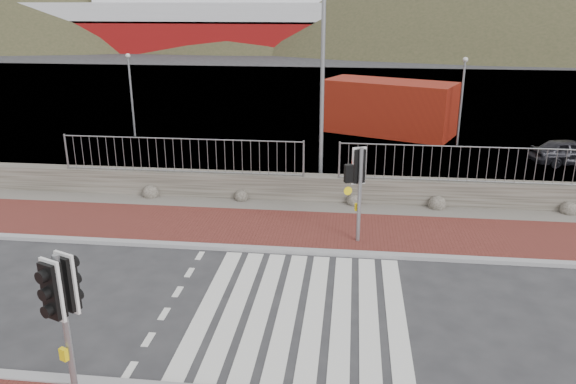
# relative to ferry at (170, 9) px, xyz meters

# --- Properties ---
(ground) EXTENTS (220.00, 220.00, 0.00)m
(ground) POSITION_rel_ferry_xyz_m (24.65, -67.90, -5.36)
(ground) COLOR #28282B
(ground) RESTS_ON ground
(sidewalk_far) EXTENTS (40.00, 3.00, 0.08)m
(sidewalk_far) POSITION_rel_ferry_xyz_m (24.65, -63.40, -5.32)
(sidewalk_far) COLOR maroon
(sidewalk_far) RESTS_ON ground
(kerb_far) EXTENTS (40.00, 0.25, 0.12)m
(kerb_far) POSITION_rel_ferry_xyz_m (24.65, -64.90, -5.31)
(kerb_far) COLOR gray
(kerb_far) RESTS_ON ground
(zebra_crossing) EXTENTS (4.62, 5.60, 0.01)m
(zebra_crossing) POSITION_rel_ferry_xyz_m (24.65, -67.90, -5.36)
(zebra_crossing) COLOR silver
(zebra_crossing) RESTS_ON ground
(gravel_strip) EXTENTS (40.00, 1.50, 0.06)m
(gravel_strip) POSITION_rel_ferry_xyz_m (24.65, -61.40, -5.33)
(gravel_strip) COLOR #59544C
(gravel_strip) RESTS_ON ground
(stone_wall) EXTENTS (40.00, 0.60, 0.90)m
(stone_wall) POSITION_rel_ferry_xyz_m (24.65, -60.60, -4.91)
(stone_wall) COLOR #454138
(stone_wall) RESTS_ON ground
(railing) EXTENTS (18.07, 0.07, 1.22)m
(railing) POSITION_rel_ferry_xyz_m (24.65, -60.75, -3.54)
(railing) COLOR gray
(railing) RESTS_ON stone_wall
(quay) EXTENTS (120.00, 40.00, 0.50)m
(quay) POSITION_rel_ferry_xyz_m (24.65, -40.00, -5.36)
(quay) COLOR #4C4C4F
(quay) RESTS_ON ground
(water) EXTENTS (220.00, 50.00, 0.05)m
(water) POSITION_rel_ferry_xyz_m (24.65, -5.00, -5.36)
(water) COLOR #3F4C54
(water) RESTS_ON ground
(ferry) EXTENTS (50.00, 16.00, 20.00)m
(ferry) POSITION_rel_ferry_xyz_m (0.00, 0.00, 0.00)
(ferry) COLOR maroon
(ferry) RESTS_ON ground
(hills_backdrop) EXTENTS (254.00, 90.00, 100.00)m
(hills_backdrop) POSITION_rel_ferry_xyz_m (31.40, 20.00, -28.42)
(hills_backdrop) COLOR #31331E
(hills_backdrop) RESTS_ON ground
(traffic_signal_near) EXTENTS (0.46, 0.38, 2.81)m
(traffic_signal_near) POSITION_rel_ferry_xyz_m (21.09, -71.37, -3.34)
(traffic_signal_near) COLOR gray
(traffic_signal_near) RESTS_ON ground
(traffic_signal_far) EXTENTS (0.69, 0.44, 2.81)m
(traffic_signal_far) POSITION_rel_ferry_xyz_m (25.88, -64.06, -3.33)
(traffic_signal_far) COLOR gray
(traffic_signal_far) RESTS_ON ground
(streetlight) EXTENTS (1.72, 0.23, 8.11)m
(streetlight) POSITION_rel_ferry_xyz_m (24.72, -59.80, -0.80)
(streetlight) COLOR gray
(streetlight) RESTS_ON ground
(shipping_container) EXTENTS (7.01, 5.02, 2.70)m
(shipping_container) POSITION_rel_ferry_xyz_m (27.46, -49.85, -4.01)
(shipping_container) COLOR maroon
(shipping_container) RESTS_ON ground
(car_a) EXTENTS (3.36, 1.85, 1.08)m
(car_a) POSITION_rel_ferry_xyz_m (34.76, -54.84, -4.82)
(car_a) COLOR black
(car_a) RESTS_ON ground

